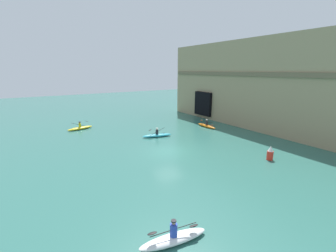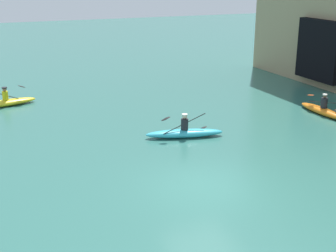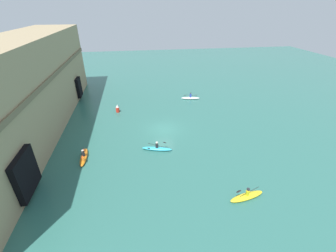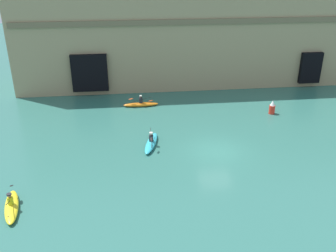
# 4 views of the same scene
# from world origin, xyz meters

# --- Properties ---
(ground_plane) EXTENTS (120.00, 120.00, 0.00)m
(ground_plane) POSITION_xyz_m (0.00, 0.00, 0.00)
(ground_plane) COLOR #2D665B
(cliff_bluff) EXTENTS (39.48, 7.80, 11.60)m
(cliff_bluff) POSITION_xyz_m (2.14, 17.00, 5.79)
(cliff_bluff) COLOR #9E8966
(cliff_bluff) RESTS_ON ground
(kayak_orange) EXTENTS (3.33, 0.72, 1.10)m
(kayak_orange) POSITION_xyz_m (-5.11, 9.61, 0.23)
(kayak_orange) COLOR orange
(kayak_orange) RESTS_ON ground
(kayak_cyan) EXTENTS (1.58, 3.54, 1.08)m
(kayak_cyan) POSITION_xyz_m (-4.74, 1.51, 0.22)
(kayak_cyan) COLOR #33B2C6
(kayak_cyan) RESTS_ON ground
(kayak_yellow) EXTENTS (1.42, 3.40, 1.10)m
(kayak_yellow) POSITION_xyz_m (-13.25, -5.41, 0.21)
(kayak_yellow) COLOR yellow
(kayak_yellow) RESTS_ON ground
(kayak_white) EXTENTS (1.27, 3.37, 1.17)m
(kayak_white) POSITION_xyz_m (10.21, -6.20, 0.23)
(kayak_white) COLOR white
(kayak_white) RESTS_ON ground
(marker_buoy) EXTENTS (0.54, 0.54, 1.28)m
(marker_buoy) POSITION_xyz_m (6.64, 6.41, 0.59)
(marker_buoy) COLOR red
(marker_buoy) RESTS_ON ground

